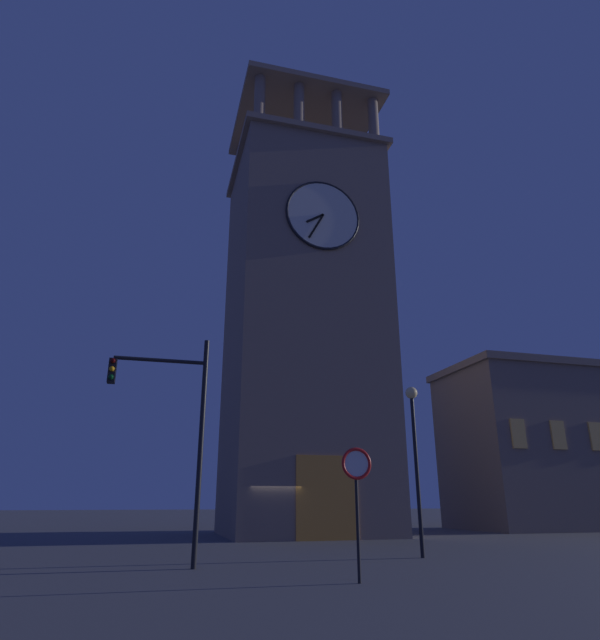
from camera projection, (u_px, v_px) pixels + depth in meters
ground_plane at (271, 540)px, 25.54m from camera, size 200.00×200.00×0.00m
clocktower at (303, 323)px, 33.36m from camera, size 9.58×9.31×31.17m
adjacent_wing_building at (572, 447)px, 37.92m from camera, size 18.07×8.10×11.02m
traffic_signal_near at (175, 417)px, 15.96m from camera, size 2.98×0.41×6.72m
street_lamp at (414, 437)px, 18.99m from camera, size 0.44×0.44×5.84m
no_horn_sign at (357, 475)px, 12.96m from camera, size 0.78×0.14×3.09m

